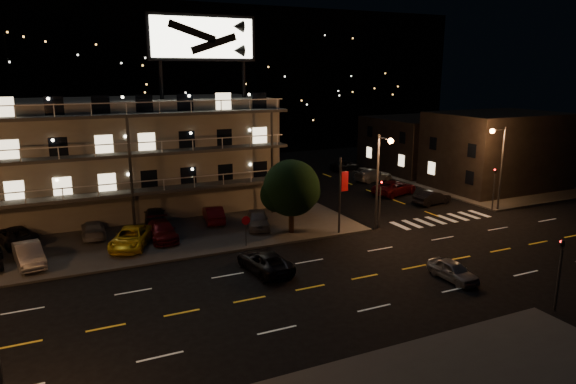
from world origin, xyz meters
name	(u,v)px	position (x,y,z in m)	size (l,w,h in m)	color
ground	(338,282)	(0.00, 0.00, 0.00)	(140.00, 140.00, 0.00)	black
curb_nw	(81,225)	(-14.00, 20.00, 0.07)	(44.00, 24.00, 0.15)	#3E3D3B
curb_ne	(468,180)	(30.00, 20.00, 0.07)	(16.00, 24.00, 0.15)	#3E3D3B
motel	(119,155)	(-9.94, 23.88, 5.34)	(28.00, 13.80, 18.10)	gray
side_bldg_front	(496,150)	(29.99, 16.00, 4.25)	(14.06, 10.00, 8.50)	black
side_bldg_back	(426,144)	(29.99, 28.00, 3.50)	(14.06, 12.00, 7.00)	black
hill_backdrop	(106,79)	(-5.94, 68.78, 11.55)	(120.00, 25.00, 24.00)	black
streetlight_nc	(380,172)	(8.50, 7.94, 4.96)	(0.44, 1.92, 8.00)	#2D2D30
streetlight_ne	(499,160)	(22.14, 8.30, 4.96)	(1.92, 0.44, 8.00)	#2D2D30
signal_nw	(380,199)	(9.00, 8.50, 2.57)	(0.20, 0.27, 4.60)	#2D2D30
signal_sw	(560,267)	(9.00, -8.50, 2.57)	(0.20, 0.27, 4.60)	#2D2D30
signal_ne	(494,184)	(22.00, 8.50, 2.57)	(0.27, 0.20, 4.60)	#2D2D30
banner_north	(341,194)	(5.09, 8.40, 3.43)	(0.83, 0.16, 6.40)	#2D2D30
stop_sign	(246,226)	(-3.00, 8.57, 1.71)	(0.91, 0.11, 2.61)	#2D2D30
tree	(291,190)	(1.50, 10.19, 3.73)	(4.78, 4.61, 6.02)	black
lot_car_1	(29,254)	(-17.76, 11.15, 0.91)	(1.60, 4.58, 1.51)	gray
lot_car_2	(131,238)	(-10.90, 11.98, 0.87)	(2.39, 5.18, 1.44)	yellow
lot_car_3	(162,230)	(-8.40, 12.89, 0.84)	(1.95, 4.78, 1.39)	#530B0F
lot_car_4	(258,219)	(-0.49, 12.52, 0.89)	(1.74, 4.33, 1.48)	gray
lot_car_6	(15,235)	(-18.84, 16.56, 0.83)	(2.27, 4.92, 1.37)	black
lot_car_7	(93,229)	(-13.26, 15.78, 0.79)	(1.80, 4.42, 1.28)	gray
lot_car_8	(155,215)	(-8.13, 17.27, 0.91)	(1.79, 4.44, 1.51)	black
lot_car_9	(214,214)	(-3.37, 15.68, 0.86)	(1.51, 4.33, 1.43)	#530B0F
side_car_0	(432,198)	(18.41, 12.85, 0.69)	(1.46, 4.18, 1.38)	black
side_car_1	(395,188)	(17.51, 17.84, 0.76)	(2.53, 5.49, 1.53)	#530B0F
side_car_2	(373,175)	(19.42, 24.65, 0.73)	(2.06, 5.06, 1.47)	gray
side_car_3	(345,165)	(19.70, 31.82, 0.74)	(1.75, 4.36, 1.49)	black
road_car_east	(453,271)	(6.85, -2.75, 0.62)	(1.46, 3.64, 1.24)	gray
road_car_west	(264,261)	(-3.51, 3.73, 0.68)	(2.27, 4.93, 1.37)	black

